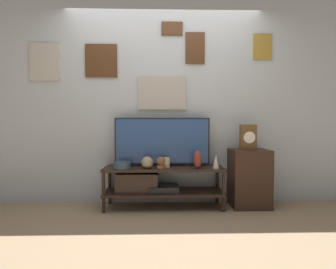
{
  "coord_description": "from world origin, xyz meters",
  "views": [
    {
      "loc": [
        -0.03,
        -2.94,
        1.02
      ],
      "look_at": [
        0.05,
        0.25,
        0.9
      ],
      "focal_mm": 28.0,
      "sensor_mm": 36.0,
      "label": 1
    }
  ],
  "objects_px": {
    "vase_round_glass": "(147,162)",
    "vase_wide_bowl": "(122,165)",
    "candle_jar": "(166,163)",
    "decorative_bust": "(161,162)",
    "vase_urn_stoneware": "(197,159)",
    "television": "(162,141)",
    "mantel_clock": "(248,137)",
    "vase_slim_bronze": "(216,161)"
  },
  "relations": [
    {
      "from": "vase_urn_stoneware",
      "to": "candle_jar",
      "type": "height_order",
      "value": "vase_urn_stoneware"
    },
    {
      "from": "vase_urn_stoneware",
      "to": "decorative_bust",
      "type": "relative_size",
      "value": 1.48
    },
    {
      "from": "vase_round_glass",
      "to": "mantel_clock",
      "type": "xyz_separation_m",
      "value": [
        1.23,
        0.07,
        0.29
      ]
    },
    {
      "from": "television",
      "to": "vase_wide_bowl",
      "type": "xyz_separation_m",
      "value": [
        -0.47,
        -0.19,
        -0.27
      ]
    },
    {
      "from": "vase_urn_stoneware",
      "to": "vase_round_glass",
      "type": "relative_size",
      "value": 1.52
    },
    {
      "from": "television",
      "to": "vase_round_glass",
      "type": "relative_size",
      "value": 8.32
    },
    {
      "from": "vase_round_glass",
      "to": "vase_wide_bowl",
      "type": "bearing_deg",
      "value": -177.72
    },
    {
      "from": "vase_round_glass",
      "to": "decorative_bust",
      "type": "relative_size",
      "value": 0.98
    },
    {
      "from": "candle_jar",
      "to": "mantel_clock",
      "type": "distance_m",
      "value": 1.05
    },
    {
      "from": "decorative_bust",
      "to": "television",
      "type": "bearing_deg",
      "value": 85.4
    },
    {
      "from": "candle_jar",
      "to": "decorative_bust",
      "type": "xyz_separation_m",
      "value": [
        -0.07,
        -0.09,
        0.02
      ]
    },
    {
      "from": "vase_wide_bowl",
      "to": "decorative_bust",
      "type": "xyz_separation_m",
      "value": [
        0.45,
        -0.03,
        0.04
      ]
    },
    {
      "from": "vase_urn_stoneware",
      "to": "vase_slim_bronze",
      "type": "relative_size",
      "value": 1.28
    },
    {
      "from": "television",
      "to": "candle_jar",
      "type": "xyz_separation_m",
      "value": [
        0.05,
        -0.14,
        -0.25
      ]
    },
    {
      "from": "television",
      "to": "vase_wide_bowl",
      "type": "height_order",
      "value": "television"
    },
    {
      "from": "decorative_bust",
      "to": "candle_jar",
      "type": "bearing_deg",
      "value": 54.51
    },
    {
      "from": "vase_urn_stoneware",
      "to": "vase_wide_bowl",
      "type": "xyz_separation_m",
      "value": [
        -0.89,
        0.0,
        -0.07
      ]
    },
    {
      "from": "vase_urn_stoneware",
      "to": "television",
      "type": "bearing_deg",
      "value": 154.44
    },
    {
      "from": "television",
      "to": "vase_slim_bronze",
      "type": "relative_size",
      "value": 7.02
    },
    {
      "from": "candle_jar",
      "to": "mantel_clock",
      "type": "xyz_separation_m",
      "value": [
        1.0,
        0.03,
        0.3
      ]
    },
    {
      "from": "vase_slim_bronze",
      "to": "mantel_clock",
      "type": "bearing_deg",
      "value": 14.15
    },
    {
      "from": "vase_round_glass",
      "to": "candle_jar",
      "type": "xyz_separation_m",
      "value": [
        0.23,
        0.05,
        -0.01
      ]
    },
    {
      "from": "vase_urn_stoneware",
      "to": "vase_wide_bowl",
      "type": "bearing_deg",
      "value": 179.71
    },
    {
      "from": "vase_round_glass",
      "to": "decorative_bust",
      "type": "height_order",
      "value": "decorative_bust"
    },
    {
      "from": "vase_urn_stoneware",
      "to": "mantel_clock",
      "type": "relative_size",
      "value": 0.7
    },
    {
      "from": "candle_jar",
      "to": "mantel_clock",
      "type": "relative_size",
      "value": 0.39
    },
    {
      "from": "vase_wide_bowl",
      "to": "vase_slim_bronze",
      "type": "height_order",
      "value": "vase_slim_bronze"
    },
    {
      "from": "television",
      "to": "candle_jar",
      "type": "bearing_deg",
      "value": -70.83
    },
    {
      "from": "television",
      "to": "mantel_clock",
      "type": "height_order",
      "value": "television"
    },
    {
      "from": "vase_urn_stoneware",
      "to": "vase_slim_bronze",
      "type": "distance_m",
      "value": 0.22
    },
    {
      "from": "vase_slim_bronze",
      "to": "decorative_bust",
      "type": "xyz_separation_m",
      "value": [
        -0.65,
        -0.01,
        -0.01
      ]
    },
    {
      "from": "television",
      "to": "vase_wide_bowl",
      "type": "relative_size",
      "value": 6.07
    },
    {
      "from": "vase_round_glass",
      "to": "vase_wide_bowl",
      "type": "xyz_separation_m",
      "value": [
        -0.29,
        -0.01,
        -0.03
      ]
    },
    {
      "from": "television",
      "to": "decorative_bust",
      "type": "bearing_deg",
      "value": -94.6
    },
    {
      "from": "decorative_bust",
      "to": "vase_wide_bowl",
      "type": "bearing_deg",
      "value": 175.88
    },
    {
      "from": "vase_wide_bowl",
      "to": "candle_jar",
      "type": "xyz_separation_m",
      "value": [
        0.52,
        0.06,
        0.02
      ]
    },
    {
      "from": "television",
      "to": "vase_round_glass",
      "type": "xyz_separation_m",
      "value": [
        -0.18,
        -0.18,
        -0.24
      ]
    },
    {
      "from": "candle_jar",
      "to": "vase_wide_bowl",
      "type": "bearing_deg",
      "value": -173.54
    },
    {
      "from": "television",
      "to": "vase_round_glass",
      "type": "bearing_deg",
      "value": -134.58
    },
    {
      "from": "vase_round_glass",
      "to": "vase_wide_bowl",
      "type": "height_order",
      "value": "vase_round_glass"
    },
    {
      "from": "candle_jar",
      "to": "decorative_bust",
      "type": "relative_size",
      "value": 0.83
    },
    {
      "from": "vase_round_glass",
      "to": "decorative_bust",
      "type": "distance_m",
      "value": 0.17
    }
  ]
}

